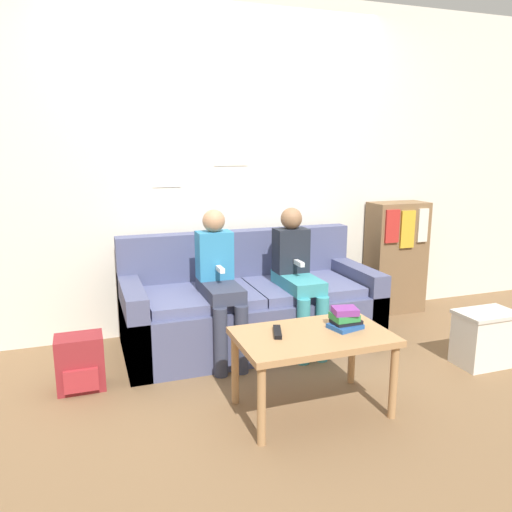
{
  "coord_description": "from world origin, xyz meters",
  "views": [
    {
      "loc": [
        -1.13,
        -2.84,
        1.45
      ],
      "look_at": [
        0.0,
        0.37,
        0.7
      ],
      "focal_mm": 35.0,
      "sensor_mm": 36.0,
      "label": 1
    }
  ],
  "objects": [
    {
      "name": "ground_plane",
      "position": [
        0.0,
        0.0,
        0.0
      ],
      "size": [
        10.0,
        10.0,
        0.0
      ],
      "primitive_type": "plane",
      "color": "brown"
    },
    {
      "name": "bookshelf",
      "position": [
        1.47,
        0.81,
        0.5
      ],
      "size": [
        0.5,
        0.28,
        0.98
      ],
      "color": "brown",
      "rests_on": "ground_plane"
    },
    {
      "name": "tv_remote",
      "position": [
        -0.17,
        -0.47,
        0.47
      ],
      "size": [
        0.09,
        0.17,
        0.02
      ],
      "rotation": [
        0.0,
        0.0,
        -0.33
      ],
      "color": "black",
      "rests_on": "coffee_table"
    },
    {
      "name": "coffee_table",
      "position": [
        0.01,
        -0.53,
        0.4
      ],
      "size": [
        0.84,
        0.52,
        0.46
      ],
      "color": "#AD7F51",
      "rests_on": "ground_plane"
    },
    {
      "name": "storage_box",
      "position": [
        1.38,
        -0.37,
        0.19
      ],
      "size": [
        0.4,
        0.26,
        0.37
      ],
      "color": "silver",
      "rests_on": "ground_plane"
    },
    {
      "name": "book_stack",
      "position": [
        0.22,
        -0.51,
        0.51
      ],
      "size": [
        0.2,
        0.17,
        0.12
      ],
      "color": "#23519E",
      "rests_on": "coffee_table"
    },
    {
      "name": "wall_back",
      "position": [
        -0.0,
        1.0,
        1.3
      ],
      "size": [
        8.0,
        0.06,
        2.6
      ],
      "color": "silver",
      "rests_on": "ground_plane"
    },
    {
      "name": "person_left",
      "position": [
        -0.28,
        0.32,
        0.57
      ],
      "size": [
        0.24,
        0.55,
        1.03
      ],
      "color": "#33384C",
      "rests_on": "ground_plane"
    },
    {
      "name": "couch",
      "position": [
        0.0,
        0.51,
        0.28
      ],
      "size": [
        1.85,
        0.79,
        0.82
      ],
      "color": "#4C5175",
      "rests_on": "ground_plane"
    },
    {
      "name": "person_right",
      "position": [
        0.3,
        0.32,
        0.57
      ],
      "size": [
        0.24,
        0.55,
        1.02
      ],
      "color": "teal",
      "rests_on": "ground_plane"
    },
    {
      "name": "backpack",
      "position": [
        -1.21,
        0.16,
        0.17
      ],
      "size": [
        0.28,
        0.22,
        0.34
      ],
      "color": "maroon",
      "rests_on": "ground_plane"
    }
  ]
}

